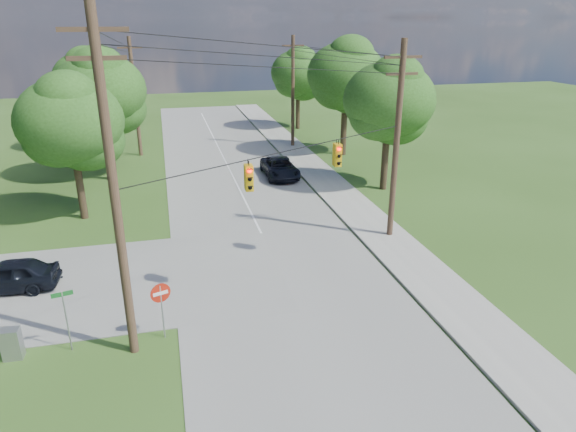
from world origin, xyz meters
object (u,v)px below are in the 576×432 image
object	(u,v)px
pole_ne	(397,140)
do_not_enter_sign	(161,299)
pole_north_e	(293,91)
control_cabinet	(12,344)
pole_sw	(114,190)
car_cross_dark	(9,276)
pole_north_w	(135,97)
car_main_north	(280,168)

from	to	relation	value
pole_ne	do_not_enter_sign	distance (m)	14.73
pole_north_e	control_cabinet	world-z (taller)	pole_north_e
pole_sw	pole_ne	bearing A→B (deg)	29.38
car_cross_dark	do_not_enter_sign	size ratio (longest dim) A/B	1.81
car_cross_dark	control_cabinet	size ratio (longest dim) A/B	3.55
pole_sw	car_cross_dark	size ratio (longest dim) A/B	2.86
pole_north_w	pole_sw	bearing A→B (deg)	-89.23
pole_sw	control_cabinet	world-z (taller)	pole_sw
pole_north_e	car_cross_dark	bearing A→B (deg)	-128.75
car_main_north	control_cabinet	distance (m)	24.23
pole_north_e	do_not_enter_sign	size ratio (longest dim) A/B	4.31
car_main_north	pole_sw	bearing A→B (deg)	-116.49
control_cabinet	do_not_enter_sign	bearing A→B (deg)	2.26
pole_sw	control_cabinet	size ratio (longest dim) A/B	10.12
pole_north_e	car_cross_dark	world-z (taller)	pole_north_e
pole_north_e	pole_ne	bearing A→B (deg)	-90.00
car_cross_dark	pole_north_e	bearing A→B (deg)	144.66
pole_ne	do_not_enter_sign	size ratio (longest dim) A/B	4.52
pole_north_e	control_cabinet	distance (m)	34.26
pole_north_e	pole_north_w	size ratio (longest dim) A/B	1.00
pole_ne	car_main_north	distance (m)	13.86
car_main_north	do_not_enter_sign	bearing A→B (deg)	-114.58
pole_sw	pole_north_e	size ratio (longest dim) A/B	1.20
pole_north_w	pole_ne	bearing A→B (deg)	-57.71
pole_sw	do_not_enter_sign	distance (m)	4.70
pole_ne	control_cabinet	distance (m)	19.63
do_not_enter_sign	pole_north_e	bearing A→B (deg)	47.82
pole_sw	car_cross_dark	bearing A→B (deg)	132.82
pole_north_w	car_cross_dark	size ratio (longest dim) A/B	2.38
pole_sw	pole_ne	xyz separation A→B (m)	(13.50, 7.60, -0.76)
pole_ne	car_cross_dark	bearing A→B (deg)	-174.98
pole_north_e	pole_north_w	xyz separation A→B (m)	(-13.90, 0.00, 0.00)
car_cross_dark	pole_ne	bearing A→B (deg)	98.43
control_cabinet	pole_ne	bearing A→B (deg)	23.89
pole_north_w	car_main_north	xyz separation A→B (m)	(10.50, -9.43, -4.40)
car_cross_dark	control_cabinet	xyz separation A→B (m)	(1.32, -5.33, -0.16)
pole_ne	control_cabinet	bearing A→B (deg)	-158.40
pole_north_w	car_main_north	world-z (taller)	pole_north_w
car_cross_dark	car_main_north	size ratio (longest dim) A/B	0.83
car_cross_dark	pole_sw	bearing A→B (deg)	46.23
pole_sw	car_main_north	world-z (taller)	pole_sw
car_cross_dark	do_not_enter_sign	distance (m)	8.54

